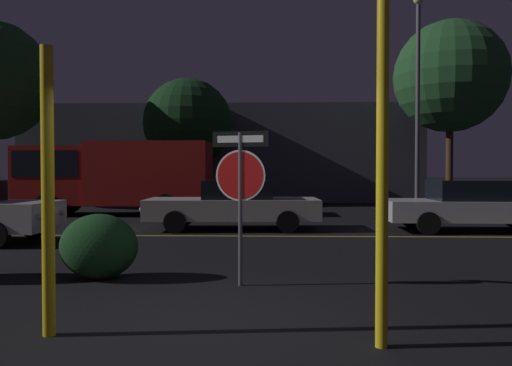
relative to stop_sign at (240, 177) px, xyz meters
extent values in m
plane|color=black|center=(-0.19, -1.89, -1.57)|extent=(260.00, 260.00, 0.00)
cube|color=gold|center=(-0.19, 5.43, -1.57)|extent=(35.30, 0.12, 0.01)
cylinder|color=#4C4C51|center=(0.00, 0.00, -0.47)|extent=(0.06, 0.06, 2.20)
cylinder|color=white|center=(0.00, 0.00, 0.01)|extent=(0.72, 0.17, 0.74)
cylinder|color=#B71414|center=(0.00, 0.00, 0.01)|extent=(0.67, 0.17, 0.68)
cube|color=black|center=(0.00, 0.00, 0.54)|extent=(0.82, 0.21, 0.22)
cube|color=white|center=(0.00, 0.00, 0.54)|extent=(0.67, 0.18, 0.10)
cylinder|color=yellow|center=(-1.78, -2.23, -0.12)|extent=(0.13, 0.13, 2.89)
cylinder|color=yellow|center=(1.47, -2.46, 0.16)|extent=(0.11, 0.11, 3.46)
ellipsoid|color=#19421E|center=(-2.18, 0.37, -1.07)|extent=(1.19, 0.84, 1.00)
cylinder|color=black|center=(-5.39, 4.91, -1.27)|extent=(0.60, 0.20, 0.60)
sphere|color=#F4EFCC|center=(-4.55, 4.60, -0.91)|extent=(0.14, 0.14, 0.14)
sphere|color=#F4EFCC|center=(-4.56, 3.50, -0.91)|extent=(0.14, 0.14, 0.14)
cube|color=silver|center=(-0.65, 6.91, -0.98)|extent=(4.88, 2.06, 0.57)
cube|color=black|center=(-0.51, 6.92, -0.44)|extent=(1.99, 1.68, 0.52)
cylinder|color=black|center=(-2.10, 5.96, -1.27)|extent=(0.61, 0.22, 0.60)
cylinder|color=black|center=(-2.18, 7.74, -1.27)|extent=(0.61, 0.22, 0.60)
cylinder|color=black|center=(0.87, 6.08, -1.27)|extent=(0.61, 0.22, 0.60)
cylinder|color=black|center=(0.80, 7.87, -1.27)|extent=(0.61, 0.22, 0.60)
sphere|color=#F4EFCC|center=(-3.06, 6.23, -0.96)|extent=(0.14, 0.14, 0.14)
sphere|color=#F4EFCC|center=(-3.11, 7.39, -0.96)|extent=(0.14, 0.14, 0.14)
cube|color=silver|center=(6.00, 6.69, -0.99)|extent=(4.87, 1.99, 0.55)
cube|color=black|center=(5.85, 6.69, -0.44)|extent=(1.97, 1.66, 0.55)
cylinder|color=black|center=(4.53, 7.63, -1.27)|extent=(0.60, 0.21, 0.60)
cylinder|color=black|center=(4.48, 5.83, -1.27)|extent=(0.60, 0.21, 0.60)
cube|color=maroon|center=(-7.61, 11.36, -0.09)|extent=(2.71, 2.01, 2.16)
cube|color=black|center=(-7.61, 11.36, 0.34)|extent=(2.44, 2.05, 0.95)
cube|color=maroon|center=(-4.06, 11.33, -0.01)|extent=(4.41, 2.15, 2.33)
cylinder|color=black|center=(-7.54, 10.35, -1.15)|extent=(0.84, 0.29, 0.84)
cylinder|color=black|center=(-7.53, 12.38, -1.15)|extent=(0.84, 0.29, 0.84)
cylinder|color=black|center=(-3.29, 10.31, -1.15)|extent=(0.84, 0.29, 0.84)
cylinder|color=black|center=(-3.27, 12.34, -1.15)|extent=(0.84, 0.29, 0.84)
cylinder|color=#4C4C51|center=(5.88, 11.65, 2.34)|extent=(0.16, 0.16, 7.81)
sphere|color=#F9E5B2|center=(5.88, 11.65, 6.43)|extent=(0.37, 0.37, 0.37)
cylinder|color=#422D1E|center=(8.58, 15.94, 0.50)|extent=(0.32, 0.32, 4.13)
sphere|color=#235128|center=(8.58, 15.94, 4.39)|extent=(5.06, 5.06, 5.06)
cylinder|color=#422D1E|center=(-3.67, 17.28, -0.34)|extent=(0.32, 0.32, 2.45)
sphere|color=#143819|center=(-3.67, 17.28, 2.44)|extent=(4.34, 4.34, 4.34)
cube|color=#4C4C56|center=(-2.33, 20.56, 1.03)|extent=(21.53, 3.55, 5.20)
camera|label=1|loc=(0.45, -7.12, 0.08)|focal=35.00mm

